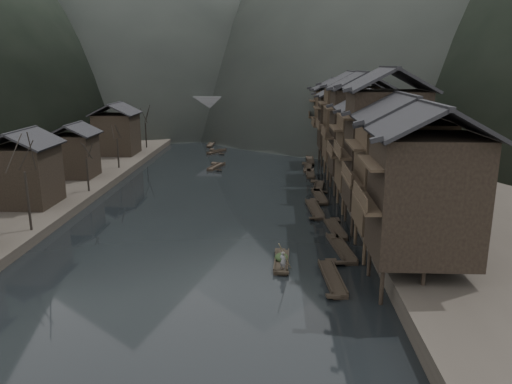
{
  "coord_description": "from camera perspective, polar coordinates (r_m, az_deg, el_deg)",
  "views": [
    {
      "loc": [
        6.91,
        -42.09,
        16.1
      ],
      "look_at": [
        4.71,
        10.52,
        2.5
      ],
      "focal_mm": 35.0,
      "sensor_mm": 36.0,
      "label": 1
    }
  ],
  "objects": [
    {
      "name": "cargo_heap",
      "position": [
        41.76,
        2.93,
        -7.05
      ],
      "size": [
        1.16,
        1.52,
        0.7
      ],
      "primitive_type": "ellipsoid",
      "color": "black",
      "rests_on": "hero_sampan"
    },
    {
      "name": "bare_trees",
      "position": [
        61.92,
        -20.42,
        4.55
      ],
      "size": [
        3.98,
        62.64,
        7.96
      ],
      "color": "black",
      "rests_on": "left_bank"
    },
    {
      "name": "midriver_boats",
      "position": [
        96.7,
        -2.93,
        5.0
      ],
      "size": [
        13.87,
        42.39,
        0.45
      ],
      "color": "black",
      "rests_on": "water"
    },
    {
      "name": "stone_bridge",
      "position": [
        114.83,
        -1.08,
        8.99
      ],
      "size": [
        40.0,
        6.0,
        9.0
      ],
      "color": "#4C4C4F",
      "rests_on": "ground"
    },
    {
      "name": "moored_sampans",
      "position": [
        67.42,
        6.82,
        0.74
      ],
      "size": [
        3.39,
        66.44,
        0.47
      ],
      "color": "black",
      "rests_on": "water"
    },
    {
      "name": "left_houses",
      "position": [
        68.78,
        -21.2,
        4.77
      ],
      "size": [
        8.1,
        53.2,
        8.73
      ],
      "color": "black",
      "rests_on": "left_bank"
    },
    {
      "name": "hero_sampan",
      "position": [
        41.76,
        2.94,
        -7.91
      ],
      "size": [
        1.33,
        5.32,
        0.44
      ],
      "color": "black",
      "rests_on": "water"
    },
    {
      "name": "water",
      "position": [
        45.59,
        -6.52,
        -6.29
      ],
      "size": [
        300.0,
        300.0,
        0.0
      ],
      "primitive_type": "plane",
      "color": "black",
      "rests_on": "ground"
    },
    {
      "name": "right_bank",
      "position": [
        88.09,
        21.0,
        3.58
      ],
      "size": [
        40.0,
        200.0,
        1.8
      ],
      "primitive_type": "cube",
      "color": "#2D2823",
      "rests_on": "ground"
    },
    {
      "name": "stilt_houses",
      "position": [
        62.3,
        12.08,
        7.61
      ],
      "size": [
        9.0,
        67.6,
        16.05
      ],
      "color": "black",
      "rests_on": "ground"
    },
    {
      "name": "bamboo_pole",
      "position": [
        38.82,
        3.45,
        -4.25
      ],
      "size": [
        1.18,
        2.49,
        3.24
      ],
      "primitive_type": "cylinder",
      "rotation": [
        0.69,
        0.0,
        -0.43
      ],
      "color": "#8C7A51",
      "rests_on": "boatman"
    },
    {
      "name": "boatman",
      "position": [
        39.66,
        3.1,
        -7.56
      ],
      "size": [
        0.69,
        0.64,
        1.59
      ],
      "primitive_type": "imported",
      "rotation": [
        0.0,
        0.0,
        2.54
      ],
      "color": "slate",
      "rests_on": "hero_sampan"
    },
    {
      "name": "left_bank",
      "position": [
        93.47,
        -24.34,
        3.65
      ],
      "size": [
        40.0,
        200.0,
        1.2
      ],
      "primitive_type": "cube",
      "color": "#2D2823",
      "rests_on": "ground"
    }
  ]
}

